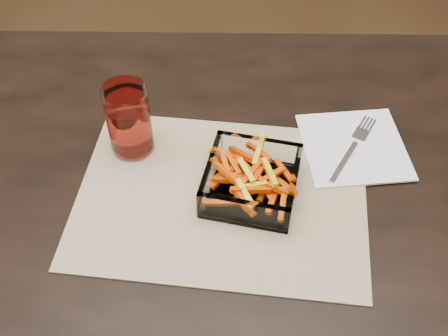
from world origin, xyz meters
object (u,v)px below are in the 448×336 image
(tumbler, at_px, (129,122))
(fork, at_px, (354,146))
(glass_bowl, at_px, (251,182))
(dining_table, at_px, (251,236))

(tumbler, bearing_deg, fork, 0.34)
(glass_bowl, height_order, fork, glass_bowl)
(glass_bowl, relative_size, tumbler, 1.31)
(tumbler, xyz_separation_m, fork, (0.37, 0.00, -0.05))
(dining_table, bearing_deg, glass_bowl, 99.02)
(glass_bowl, bearing_deg, fork, 28.91)
(fork, bearing_deg, tumbler, -149.70)
(glass_bowl, bearing_deg, dining_table, -80.98)
(dining_table, bearing_deg, fork, 34.70)
(dining_table, xyz_separation_m, glass_bowl, (-0.00, 0.02, 0.11))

